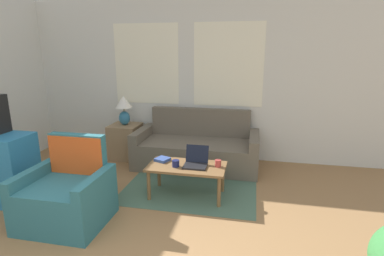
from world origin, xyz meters
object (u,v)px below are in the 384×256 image
at_px(coffee_table, 187,169).
at_px(cup_yellow, 218,163).
at_px(armchair, 68,196).
at_px(laptop, 196,161).
at_px(table_lamp, 124,107).
at_px(book_red, 162,159).
at_px(couch, 197,149).
at_px(cup_navy, 176,163).

distance_m(coffee_table, cup_yellow, 0.39).
bearing_deg(armchair, laptop, 34.45).
distance_m(armchair, table_lamp, 2.06).
relative_size(laptop, book_red, 1.35).
bearing_deg(cup_yellow, table_lamp, 146.63).
bearing_deg(table_lamp, armchair, -83.68).
bearing_deg(book_red, cup_yellow, -4.64).
bearing_deg(armchair, table_lamp, 96.32).
relative_size(couch, coffee_table, 1.99).
height_order(armchair, book_red, armchair).
distance_m(couch, book_red, 1.02).
bearing_deg(coffee_table, armchair, -143.75).
distance_m(armchair, coffee_table, 1.37).
relative_size(couch, table_lamp, 3.91).
height_order(couch, laptop, couch).
bearing_deg(coffee_table, laptop, 12.23).
distance_m(couch, cup_navy, 1.15).
distance_m(coffee_table, book_red, 0.36).
relative_size(armchair, laptop, 3.17).
height_order(table_lamp, cup_navy, table_lamp).
bearing_deg(coffee_table, couch, 93.95).
xyz_separation_m(couch, coffee_table, (0.07, -1.06, 0.09)).
xyz_separation_m(cup_navy, book_red, (-0.22, 0.16, -0.02)).
xyz_separation_m(couch, cup_navy, (-0.05, -1.13, 0.18)).
bearing_deg(coffee_table, book_red, 164.15).
distance_m(couch, table_lamp, 1.39).
bearing_deg(cup_navy, armchair, -142.87).
bearing_deg(cup_yellow, armchair, -150.31).
relative_size(coffee_table, cup_yellow, 10.93).
distance_m(cup_navy, cup_yellow, 0.51).
bearing_deg(cup_yellow, couch, 113.89).
height_order(table_lamp, book_red, table_lamp).
bearing_deg(coffee_table, cup_yellow, 5.68).
height_order(laptop, book_red, laptop).
distance_m(table_lamp, laptop, 1.87).
bearing_deg(armchair, coffee_table, 36.25).
bearing_deg(laptop, coffee_table, -167.77).
xyz_separation_m(table_lamp, coffee_table, (1.32, -1.16, -0.52)).
distance_m(table_lamp, book_red, 1.51).
xyz_separation_m(couch, laptop, (0.18, -1.04, 0.20)).
bearing_deg(laptop, cup_yellow, 2.94).
distance_m(laptop, book_red, 0.46).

